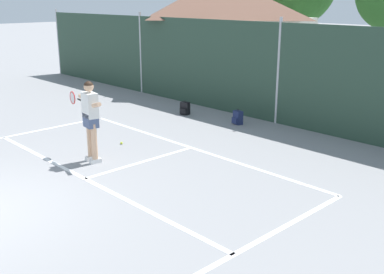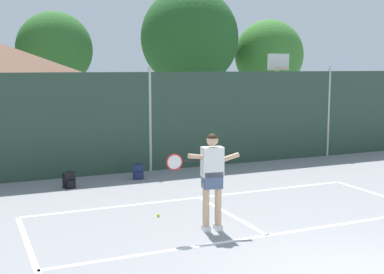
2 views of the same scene
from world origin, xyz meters
TOP-DOWN VIEW (x-y plane):
  - chainlink_fence at (0.00, 9.00)m, footprint 26.09×0.09m
  - clubhouse_building at (-5.54, 12.46)m, footprint 6.45×5.62m
  - tennis_player at (-0.81, 3.18)m, footprint 1.44×0.31m
  - tennis_ball at (-1.43, 4.41)m, footprint 0.07×0.07m
  - backpack_black at (-2.64, 7.73)m, footprint 0.32×0.30m
  - backpack_navy at (-0.69, 8.05)m, footprint 0.31×0.29m

SIDE VIEW (x-z plane):
  - tennis_ball at x=-1.43m, z-range 0.00..0.07m
  - backpack_black at x=-2.64m, z-range -0.04..0.42m
  - backpack_navy at x=-0.69m, z-range -0.04..0.42m
  - tennis_player at x=-0.81m, z-range 0.18..2.04m
  - chainlink_fence at x=0.00m, z-range -0.07..3.00m
  - clubhouse_building at x=-5.54m, z-range 0.08..4.51m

